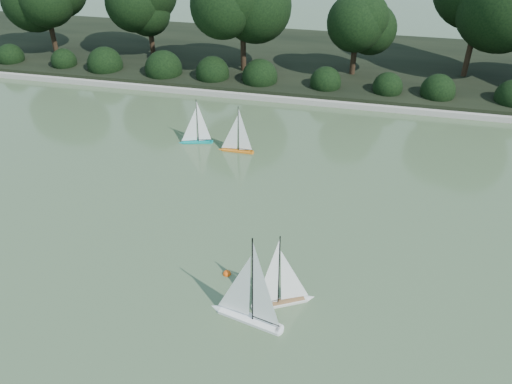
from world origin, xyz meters
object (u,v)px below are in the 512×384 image
sailboat_white_a (244,306)px  sailboat_white_b (286,292)px  sailboat_teal (194,136)px  race_buoy (227,274)px  sailboat_orange (235,144)px

sailboat_white_a → sailboat_white_b: sailboat_white_a is taller
sailboat_white_a → sailboat_teal: (-3.02, 6.20, -0.09)m
sailboat_white_a → sailboat_teal: sailboat_white_a is taller
sailboat_teal → race_buoy: sailboat_teal is taller
sailboat_white_b → race_buoy: sailboat_white_b is taller
sailboat_white_a → sailboat_white_b: size_ratio=1.18×
sailboat_orange → race_buoy: 5.07m
sailboat_teal → sailboat_white_a: bearing=-64.0°
race_buoy → sailboat_white_b: bearing=-22.0°
sailboat_teal → sailboat_orange: bearing=-10.8°
sailboat_white_b → sailboat_orange: size_ratio=1.15×
sailboat_white_a → sailboat_orange: sailboat_white_a is taller
sailboat_teal → sailboat_white_b: bearing=-57.1°
sailboat_white_b → race_buoy: size_ratio=10.20×
sailboat_white_a → sailboat_teal: size_ratio=1.40×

